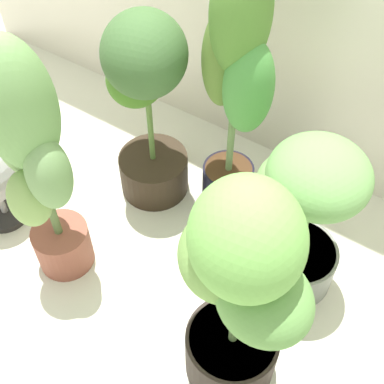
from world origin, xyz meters
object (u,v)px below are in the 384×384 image
potted_plant_front_right (240,288)px  potted_plant_back_right (304,209)px  potted_plant_back_left (146,98)px  potted_plant_front_left (32,157)px  potted_plant_back_center (235,82)px

potted_plant_front_right → potted_plant_back_right: bearing=89.7°
potted_plant_back_left → potted_plant_front_right: bearing=-36.6°
potted_plant_front_right → potted_plant_front_left: (-0.69, 0.01, 0.06)m
potted_plant_back_center → potted_plant_back_right: bearing=-24.0°
potted_plant_front_right → potted_plant_back_center: size_ratio=0.82×
potted_plant_front_right → potted_plant_back_center: 0.67m
potted_plant_back_center → potted_plant_back_right: 0.44m
potted_plant_front_right → potted_plant_back_left: bearing=143.4°
potted_plant_back_left → potted_plant_front_left: (-0.05, -0.47, 0.09)m
potted_plant_back_center → potted_plant_back_left: bearing=-164.7°
potted_plant_front_left → potted_plant_back_center: size_ratio=0.92×
potted_plant_back_left → potted_plant_front_left: size_ratio=0.83×
potted_plant_front_right → potted_plant_back_right: (0.00, 0.40, -0.11)m
potted_plant_front_left → potted_plant_back_left: bearing=83.9°
potted_plant_back_left → potted_plant_front_left: potted_plant_front_left is taller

